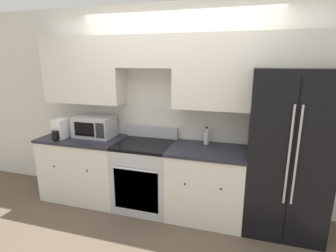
# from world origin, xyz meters

# --- Properties ---
(ground_plane) EXTENTS (12.00, 12.00, 0.00)m
(ground_plane) POSITION_xyz_m (0.00, 0.00, 0.00)
(ground_plane) COLOR brown
(wall_back) EXTENTS (8.00, 0.39, 2.60)m
(wall_back) POSITION_xyz_m (0.02, 0.58, 1.51)
(wall_back) COLOR silver
(wall_back) RESTS_ON ground_plane
(lower_cabinets_left) EXTENTS (1.13, 0.64, 0.88)m
(lower_cabinets_left) POSITION_xyz_m (-1.23, 0.31, 0.44)
(lower_cabinets_left) COLOR silver
(lower_cabinets_left) RESTS_ON ground_plane
(lower_cabinets_right) EXTENTS (0.92, 0.64, 0.88)m
(lower_cabinets_right) POSITION_xyz_m (0.49, 0.31, 0.44)
(lower_cabinets_right) COLOR silver
(lower_cabinets_right) RESTS_ON ground_plane
(oven_range) EXTENTS (0.72, 0.65, 1.04)m
(oven_range) POSITION_xyz_m (-0.32, 0.31, 0.45)
(oven_range) COLOR #B7B7BC
(oven_range) RESTS_ON ground_plane
(refrigerator) EXTENTS (0.84, 0.76, 1.84)m
(refrigerator) POSITION_xyz_m (1.36, 0.36, 0.92)
(refrigerator) COLOR black
(refrigerator) RESTS_ON ground_plane
(microwave) EXTENTS (0.53, 0.35, 0.28)m
(microwave) POSITION_xyz_m (-1.09, 0.40, 1.02)
(microwave) COLOR #B7B7BC
(microwave) RESTS_ON lower_cabinets_left
(bottle) EXTENTS (0.07, 0.07, 0.22)m
(bottle) POSITION_xyz_m (0.44, 0.51, 0.97)
(bottle) COLOR silver
(bottle) RESTS_ON lower_cabinets_right
(electric_kettle) EXTENTS (0.14, 0.27, 0.26)m
(electric_kettle) POSITION_xyz_m (-1.48, 0.20, 1.01)
(electric_kettle) COLOR white
(electric_kettle) RESTS_ON lower_cabinets_left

